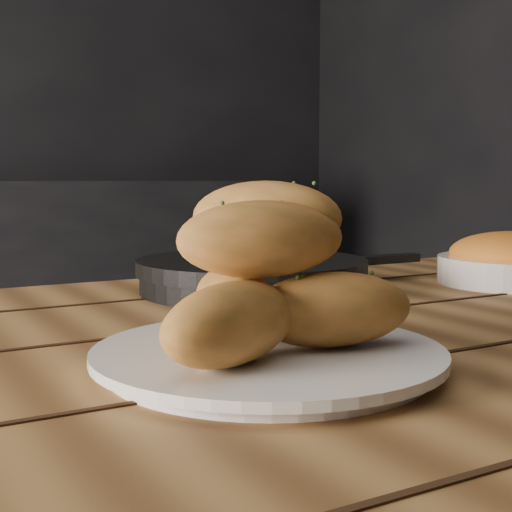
# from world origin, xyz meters

# --- Properties ---
(table) EXTENTS (1.53, 0.98, 0.75)m
(table) POSITION_xyz_m (0.59, -0.13, 0.66)
(table) COLOR olive
(table) RESTS_ON ground
(plate) EXTENTS (0.28, 0.28, 0.02)m
(plate) POSITION_xyz_m (0.42, -0.20, 0.76)
(plate) COLOR white
(plate) RESTS_ON table
(bread_rolls) EXTENTS (0.25, 0.21, 0.13)m
(bread_rolls) POSITION_xyz_m (0.42, -0.19, 0.82)
(bread_rolls) COLOR #C97B37
(bread_rolls) RESTS_ON plate
(skillet) EXTENTS (0.45, 0.31, 0.05)m
(skillet) POSITION_xyz_m (0.61, 0.16, 0.77)
(skillet) COLOR black
(skillet) RESTS_ON table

